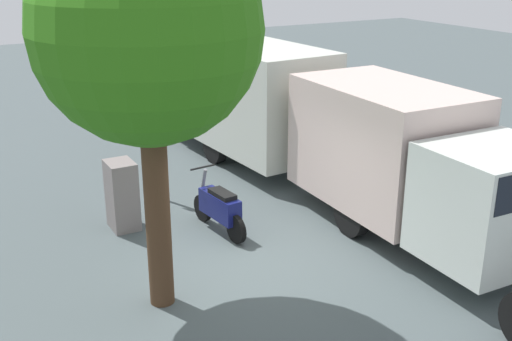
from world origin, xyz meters
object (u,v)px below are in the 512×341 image
street_tree (147,32)px  utility_cabinet (122,195)px  motorcycle (219,208)px  box_truck_near (415,160)px  stop_sign (147,103)px  box_truck_far (236,92)px

street_tree → utility_cabinet: size_ratio=4.22×
motorcycle → utility_cabinet: (1.11, 1.60, 0.18)m
box_truck_near → utility_cabinet: box_truck_near is taller
box_truck_near → street_tree: bearing=-89.4°
box_truck_near → street_tree: street_tree is taller
motorcycle → street_tree: size_ratio=0.31×
motorcycle → street_tree: street_tree is taller
motorcycle → stop_sign: 2.97m
box_truck_near → utility_cabinet: bearing=-121.7°
box_truck_far → stop_sign: size_ratio=2.55×
box_truck_far → street_tree: 8.23m
box_truck_far → street_tree: size_ratio=1.40×
box_truck_far → stop_sign: (-2.03, 3.18, 0.50)m
street_tree → utility_cabinet: bearing=-6.3°
stop_sign → street_tree: bearing=161.9°
box_truck_near → box_truck_far: box_truck_far is taller
street_tree → utility_cabinet: (3.00, -0.33, -3.53)m
street_tree → box_truck_near: bearing=-90.9°
utility_cabinet → box_truck_near: bearing=-123.2°
street_tree → utility_cabinet: 4.65m
box_truck_near → street_tree: (0.08, 5.05, 2.66)m
motorcycle → stop_sign: bearing=6.2°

